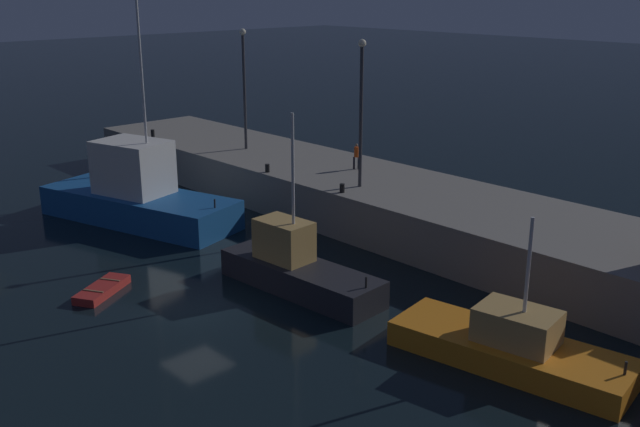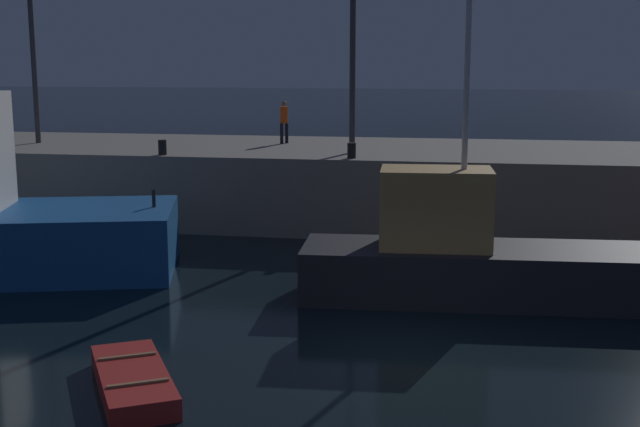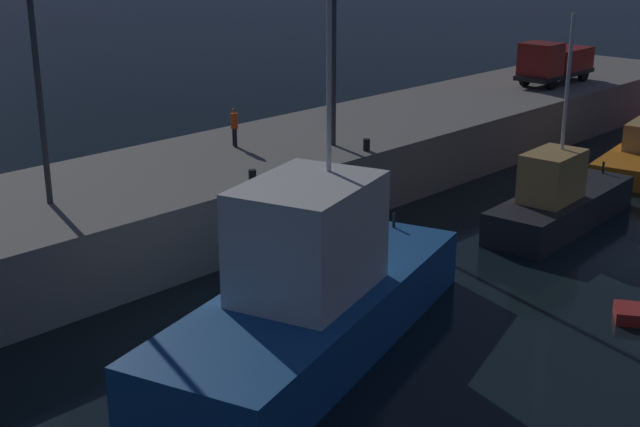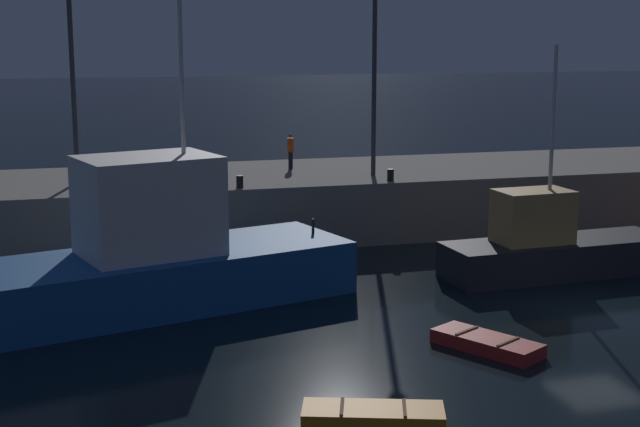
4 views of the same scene
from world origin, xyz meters
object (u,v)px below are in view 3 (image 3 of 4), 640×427
bollard_east (252,177)px  lamp_post_east (334,29)px  lamp_post_west (36,58)px  fishing_boat_blue (311,293)px  utility_truck (555,62)px  bollard_west (367,145)px  dockworker (234,125)px  fishing_boat_white (559,201)px

bollard_east → lamp_post_east: bearing=15.9°
bollard_east → lamp_post_west: bearing=153.1°
fishing_boat_blue → lamp_post_west: fishing_boat_blue is taller
utility_truck → bollard_east: (-25.70, -2.49, -1.01)m
fishing_boat_blue → bollard_west: size_ratio=28.41×
dockworker → bollard_east: size_ratio=3.22×
bollard_west → lamp_post_west: bearing=166.5°
dockworker → bollard_east: (-3.17, -4.55, -0.66)m
lamp_post_west → bollard_east: 8.28m
dockworker → bollard_west: bearing=-54.1°
bollard_east → fishing_boat_blue: bearing=-120.6°
fishing_boat_blue → lamp_post_east: fishing_boat_blue is taller
fishing_boat_white → utility_truck: (15.52, 9.11, 2.83)m
dockworker → bollard_west: 5.51m
fishing_boat_white → bollard_east: fishing_boat_white is taller
lamp_post_east → utility_truck: bearing=2.2°
fishing_boat_blue → dockworker: bearing=57.6°
fishing_boat_white → lamp_post_east: (-4.01, 8.37, 6.35)m
dockworker → bollard_west: dockworker is taller
lamp_post_east → bollard_east: 7.85m
fishing_boat_white → fishing_boat_blue: bearing=-179.5°
utility_truck → fishing_boat_white: bearing=-149.6°
fishing_boat_white → lamp_post_east: lamp_post_east is taller
lamp_post_east → dockworker: size_ratio=5.12×
lamp_post_east → bollard_east: bearing=-164.1°
fishing_boat_blue → lamp_post_east: (10.16, 8.50, 5.76)m
lamp_post_west → dockworker: bearing=8.5°
fishing_boat_white → lamp_post_east: bearing=115.6°
lamp_post_west → utility_truck: lamp_post_west is taller
utility_truck → dockworker: (-22.52, 2.06, -0.35)m
lamp_post_east → utility_truck: lamp_post_east is taller
bollard_east → bollard_west: bearing=1.1°
fishing_boat_blue → fishing_boat_white: fishing_boat_blue is taller
utility_truck → dockworker: 22.62m
fishing_boat_blue → dockworker: (7.17, 11.30, 1.89)m
lamp_post_east → bollard_west: bearing=-82.6°
utility_truck → bollard_east: utility_truck is taller
lamp_post_west → bollard_east: lamp_post_west is taller
utility_truck → bollard_west: (-19.32, -2.38, -1.02)m
lamp_post_west → bollard_west: lamp_post_west is taller
lamp_post_west → fishing_boat_blue: bearing=-77.5°
bollard_west → bollard_east: size_ratio=0.99×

